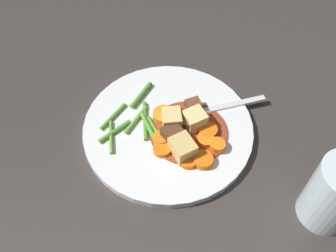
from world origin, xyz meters
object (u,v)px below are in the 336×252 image
(carrot_slice_3, at_px, (159,138))
(potato_chunk_1, at_px, (195,120))
(carrot_slice_2, at_px, (217,146))
(carrot_slice_5, at_px, (206,140))
(meat_chunk_2, at_px, (185,122))
(dinner_plate, at_px, (168,128))
(carrot_slice_4, at_px, (208,131))
(carrot_slice_7, at_px, (163,115))
(meat_chunk_3, at_px, (173,135))
(water_glass, at_px, (335,194))
(meat_chunk_0, at_px, (193,106))
(meat_chunk_1, at_px, (171,117))
(potato_chunk_2, at_px, (183,148))
(potato_chunk_0, at_px, (171,122))
(fork, at_px, (213,109))
(carrot_slice_1, at_px, (162,149))
(carrot_slice_6, at_px, (203,160))
(carrot_slice_0, at_px, (188,161))

(carrot_slice_3, xyz_separation_m, potato_chunk_1, (0.04, 0.05, 0.01))
(carrot_slice_2, relative_size, potato_chunk_1, 0.76)
(carrot_slice_5, bearing_deg, meat_chunk_2, 156.63)
(dinner_plate, bearing_deg, carrot_slice_2, -8.50)
(meat_chunk_2, bearing_deg, carrot_slice_4, 0.52)
(potato_chunk_1, bearing_deg, carrot_slice_7, -178.20)
(meat_chunk_3, bearing_deg, water_glass, -7.53)
(meat_chunk_0, bearing_deg, meat_chunk_1, -127.42)
(potato_chunk_2, bearing_deg, potato_chunk_0, 131.47)
(carrot_slice_7, xyz_separation_m, potato_chunk_0, (0.02, -0.02, 0.01))
(potato_chunk_2, height_order, meat_chunk_0, potato_chunk_2)
(fork, bearing_deg, potato_chunk_0, -129.77)
(potato_chunk_1, distance_m, meat_chunk_1, 0.04)
(potato_chunk_1, relative_size, fork, 0.22)
(meat_chunk_3, bearing_deg, carrot_slice_5, 16.65)
(carrot_slice_4, xyz_separation_m, carrot_slice_7, (-0.08, 0.01, -0.00))
(potato_chunk_1, relative_size, meat_chunk_2, 1.03)
(carrot_slice_5, height_order, fork, carrot_slice_5)
(meat_chunk_1, bearing_deg, meat_chunk_2, -9.94)
(carrot_slice_7, bearing_deg, meat_chunk_1, -3.99)
(dinner_plate, bearing_deg, carrot_slice_1, -79.62)
(carrot_slice_1, xyz_separation_m, water_glass, (0.25, -0.01, 0.04))
(carrot_slice_1, xyz_separation_m, potato_chunk_2, (0.03, 0.01, 0.01))
(carrot_slice_3, bearing_deg, carrot_slice_2, 11.15)
(dinner_plate, bearing_deg, carrot_slice_6, -31.27)
(carrot_slice_1, height_order, potato_chunk_2, potato_chunk_2)
(carrot_slice_0, distance_m, carrot_slice_6, 0.02)
(carrot_slice_5, bearing_deg, carrot_slice_6, -78.30)
(carrot_slice_6, xyz_separation_m, fork, (-0.01, 0.10, -0.00))
(carrot_slice_1, height_order, potato_chunk_1, potato_chunk_1)
(carrot_slice_0, relative_size, carrot_slice_6, 0.83)
(meat_chunk_2, relative_size, water_glass, 0.28)
(carrot_slice_2, relative_size, carrot_slice_6, 0.81)
(fork, bearing_deg, carrot_slice_6, -81.92)
(carrot_slice_7, relative_size, potato_chunk_2, 0.92)
(carrot_slice_7, xyz_separation_m, meat_chunk_2, (0.04, -0.01, 0.01))
(carrot_slice_1, relative_size, potato_chunk_2, 0.77)
(dinner_plate, bearing_deg, carrot_slice_3, -95.47)
(carrot_slice_1, distance_m, carrot_slice_3, 0.02)
(carrot_slice_4, distance_m, carrot_slice_6, 0.05)
(carrot_slice_3, bearing_deg, carrot_slice_6, -10.50)
(potato_chunk_1, bearing_deg, carrot_slice_6, -60.41)
(dinner_plate, distance_m, carrot_slice_6, 0.09)
(potato_chunk_0, xyz_separation_m, water_glass, (0.25, -0.05, 0.03))
(dinner_plate, bearing_deg, meat_chunk_3, -55.00)
(carrot_slice_2, distance_m, carrot_slice_6, 0.03)
(carrot_slice_2, xyz_separation_m, potato_chunk_2, (-0.05, -0.03, 0.01))
(meat_chunk_0, bearing_deg, meat_chunk_3, -98.45)
(fork, bearing_deg, carrot_slice_2, -69.15)
(carrot_slice_2, relative_size, potato_chunk_2, 0.66)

